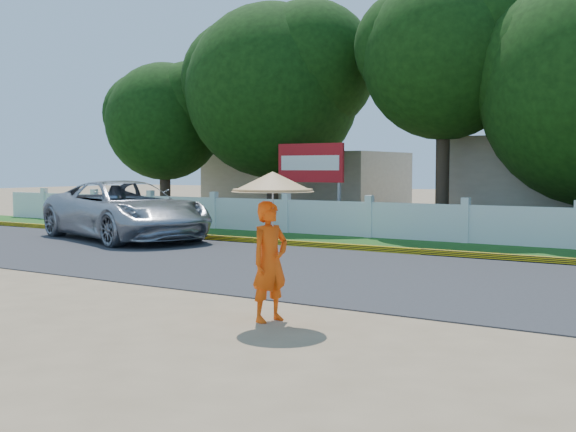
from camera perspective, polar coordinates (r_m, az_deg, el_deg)
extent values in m
plane|color=#9E8460|center=(11.02, -5.69, -7.35)|extent=(120.00, 120.00, 0.00)
cube|color=#38383A|center=(14.75, 5.29, -4.46)|extent=(60.00, 7.00, 0.02)
cube|color=#2D601E|center=(19.52, 12.44, -2.49)|extent=(60.00, 3.50, 0.03)
cube|color=yellow|center=(17.94, 10.55, -2.81)|extent=(40.00, 0.18, 0.16)
cube|color=silver|center=(20.83, 13.85, -0.64)|extent=(40.00, 0.10, 1.10)
cube|color=#B7AD99|center=(32.16, 1.45, 2.52)|extent=(8.00, 5.00, 2.80)
imported|color=#A9ABB2|center=(21.89, -12.73, 0.45)|extent=(6.91, 4.71, 1.76)
imported|color=#E94C0C|center=(10.02, -1.44, -3.61)|extent=(0.54, 0.69, 1.67)
cylinder|color=#929398|center=(9.92, -1.21, 0.06)|extent=(0.02, 0.02, 1.09)
cone|color=tan|center=(9.91, -1.21, 2.74)|extent=(1.14, 1.14, 0.28)
cylinder|color=gray|center=(24.83, -0.39, 1.21)|extent=(0.12, 0.12, 2.00)
cylinder|color=gray|center=(23.70, 4.07, 1.08)|extent=(0.12, 0.12, 2.00)
cube|color=#B01218|center=(24.22, 1.79, 4.22)|extent=(2.50, 0.12, 1.30)
cube|color=silver|center=(24.17, 1.72, 4.22)|extent=(2.25, 0.02, 0.49)
cylinder|color=#473828|center=(30.04, -9.68, 2.28)|extent=(0.44, 0.44, 2.71)
sphere|color=#163D0E|center=(30.08, -9.74, 7.37)|extent=(4.77, 4.77, 4.77)
cylinder|color=#473828|center=(27.44, -1.23, 2.73)|extent=(0.44, 0.44, 3.22)
sphere|color=#163D0E|center=(27.59, -1.24, 9.85)|extent=(6.56, 6.56, 6.56)
cylinder|color=#473828|center=(24.00, 12.11, 3.69)|extent=(0.44, 0.44, 4.23)
sphere|color=#163D0E|center=(24.26, 12.23, 12.16)|extent=(5.31, 5.31, 5.31)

